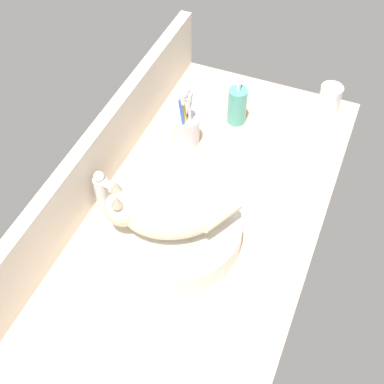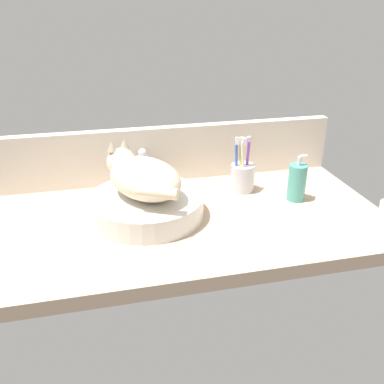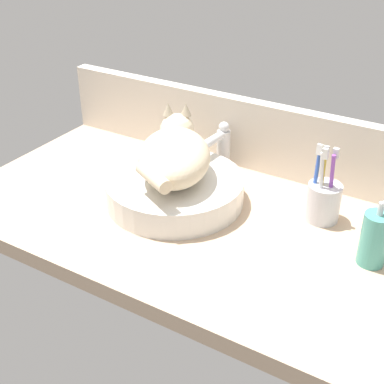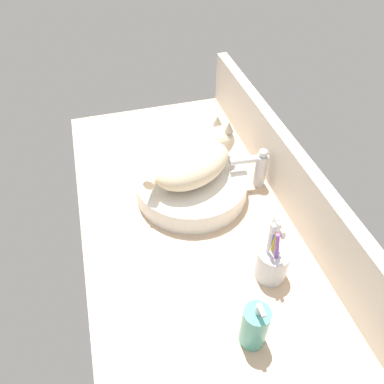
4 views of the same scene
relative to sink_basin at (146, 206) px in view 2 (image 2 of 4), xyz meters
The scene contains 7 objects.
ground_plane 11.35cm from the sink_basin, 16.72° to the right, with size 120.47×61.49×4.00cm, color tan.
backsplash_panel 28.46cm from the sink_basin, 69.71° to the left, with size 120.47×3.60×18.97cm, color silver.
sink_basin is the anchor object (origin of this frame).
cat 9.12cm from the sink_basin, 122.25° to the left, with size 26.98×30.11×14.00cm.
faucet 20.58cm from the sink_basin, 84.89° to the left, with size 3.79×11.86×13.60cm.
soap_dispenser 47.67cm from the sink_basin, ahead, with size 5.70×5.70×14.99cm.
toothbrush_cup 35.14cm from the sink_basin, 18.08° to the left, with size 7.74×7.74×18.66cm.
Camera 2 is at (-22.10, -108.77, 59.66)cm, focal length 40.00 mm.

